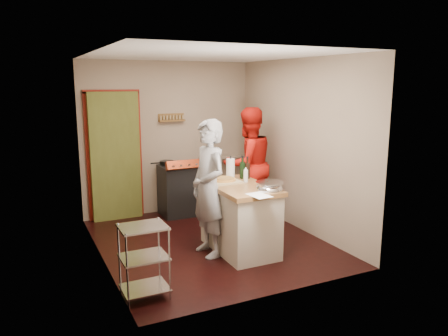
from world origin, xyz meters
The scene contains 10 objects.
floor centered at (0.00, 0.00, 0.00)m, with size 3.50×3.50×0.00m, color black.
back_wall centered at (-0.64, 1.78, 1.13)m, with size 3.00×0.44×2.60m.
left_wall centered at (-1.50, 0.00, 1.30)m, with size 0.04×3.50×2.60m, color gray.
right_wall centered at (1.50, 0.00, 1.30)m, with size 0.04×3.50×2.60m, color gray.
ceiling centered at (0.00, 0.00, 2.61)m, with size 3.00×3.50×0.02m, color white.
stove centered at (0.05, 1.42, 0.45)m, with size 0.60×0.63×1.00m.
wire_shelving centered at (-1.28, -1.20, 0.44)m, with size 0.48×0.40×0.80m.
island centered at (0.24, -0.47, 0.48)m, with size 0.73×1.35×1.22m.
person_stripe centered at (-0.19, -0.41, 0.90)m, with size 0.65×0.43×1.79m, color #A3A3A7.
person_red centered at (1.00, 0.70, 0.93)m, with size 0.90×0.70×1.85m, color red.
Camera 1 is at (-2.38, -5.44, 2.25)m, focal length 35.00 mm.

